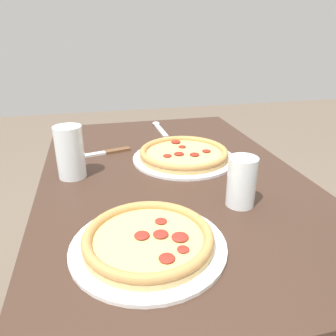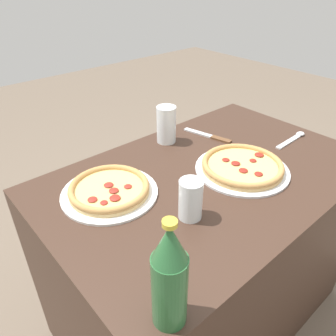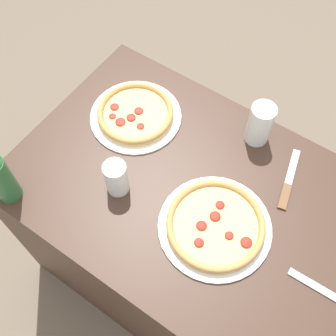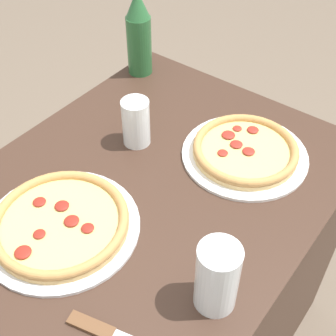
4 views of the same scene
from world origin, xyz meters
The scene contains 6 objects.
table centered at (0.00, 0.00, 0.39)m, with size 1.15×0.74×0.77m.
pizza_salami centered at (-0.09, 0.06, 0.79)m, with size 0.33×0.33×0.04m.
pizza_margherita centered at (0.33, -0.12, 0.79)m, with size 0.30×0.30×0.04m.
glass_red_wine centered at (-0.04, -0.28, 0.84)m, with size 0.08×0.08×0.15m.
glass_iced_tea centered at (0.21, 0.12, 0.83)m, with size 0.07×0.07×0.12m.
beer_bottle centered at (0.47, 0.32, 0.90)m, with size 0.07×0.07×0.26m.
Camera 4 is at (-0.45, -0.48, 1.54)m, focal length 50.00 mm.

